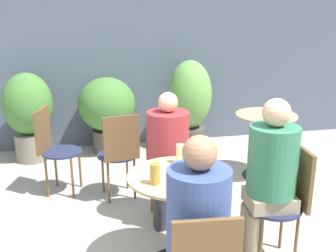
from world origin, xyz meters
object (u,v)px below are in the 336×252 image
Objects in this scene: potted_plant_0 at (28,111)px; potted_plant_2 at (190,101)px; cafe_table_near at (179,201)px; bistro_chair_1 at (287,194)px; bistro_chair_3 at (120,149)px; seated_person_1 at (270,170)px; seated_person_2 at (168,148)px; bistro_chair_2 at (166,160)px; beer_glass_0 at (210,169)px; seated_person_0 at (198,224)px; cafe_table_far at (265,133)px; potted_plant_1 at (107,108)px; beer_glass_1 at (180,154)px; bistro_chair_4 at (52,143)px; beer_glass_2 at (155,174)px.

potted_plant_2 is at bearing 0.25° from potted_plant_0.
potted_plant_0 is at bearing 117.77° from cafe_table_near.
bistro_chair_1 is 0.80× the size of potted_plant_0.
bistro_chair_1 is 1.00× the size of bistro_chair_3.
seated_person_2 is at bearing -134.92° from seated_person_1.
cafe_table_near is 0.82× the size of bistro_chair_2.
potted_plant_0 is (-1.54, 2.71, -0.19)m from beer_glass_0.
seated_person_2 is (0.12, 1.34, -0.03)m from seated_person_0.
beer_glass_0 is (-1.17, -1.58, 0.31)m from cafe_table_far.
seated_person_2 is at bearing -78.20° from potted_plant_1.
potted_plant_2 is at bearing 77.89° from beer_glass_0.
potted_plant_1 reaches higher than cafe_table_far.
beer_glass_1 reaches higher than cafe_table_near.
potted_plant_2 reaches higher than bistro_chair_4.
cafe_table_far is 2.36m from bistro_chair_4.
cafe_table_far is at bearing 165.52° from bistro_chair_1.
beer_glass_0 is (-0.64, -0.06, 0.29)m from bistro_chair_1.
potted_plant_0 is 2.13m from potted_plant_2.
beer_glass_1 is at bearing -59.02° from potted_plant_0.
beer_glass_0 is at bearing -75.99° from seated_person_2.
seated_person_0 reaches higher than beer_glass_1.
potted_plant_2 is (-0.59, 1.14, 0.16)m from cafe_table_far.
bistro_chair_4 is (-1.82, 1.60, 0.00)m from bistro_chair_1.
beer_glass_2 is (-0.14, 0.56, 0.08)m from seated_person_0.
bistro_chair_1 is 5.32× the size of beer_glass_0.
cafe_table_far is 0.73× the size of potted_plant_1.
seated_person_0 reaches higher than beer_glass_0.
beer_glass_1 is 0.12× the size of potted_plant_2.
seated_person_2 is at bearing 116.97° from bistro_chair_3.
bistro_chair_1 is 0.86m from beer_glass_1.
beer_glass_0 reaches higher than bistro_chair_1.
potted_plant_1 is (-0.30, 3.35, -0.14)m from seated_person_0.
cafe_table_near is 0.71m from seated_person_1.
bistro_chair_2 is at bearing 90.00° from seated_person_2.
beer_glass_0 is 3.12m from potted_plant_0.
seated_person_2 reaches higher than cafe_table_far.
bistro_chair_1 is (0.82, -0.07, 0.00)m from cafe_table_near.
potted_plant_0 is (-2.72, 1.13, 0.13)m from cafe_table_far.
seated_person_1 is 8.79× the size of beer_glass_2.
bistro_chair_4 reaches higher than beer_glass_1.
beer_glass_0 reaches higher than beer_glass_2.
seated_person_2 is at bearing 90.00° from beer_glass_1.
seated_person_2 reaches higher than beer_glass_0.
seated_person_2 is at bearing -90.00° from bistro_chair_2.
seated_person_1 is at bearing -117.46° from bistro_chair_4.
seated_person_0 is (-0.88, -0.60, 0.20)m from bistro_chair_1.
beer_glass_1 is at bearing -124.99° from bistro_chair_4.
cafe_table_near is 0.82× the size of bistro_chair_1.
seated_person_2 is (0.39, -0.53, 0.17)m from bistro_chair_3.
seated_person_0 is (-0.13, -1.49, 0.20)m from bistro_chair_2.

